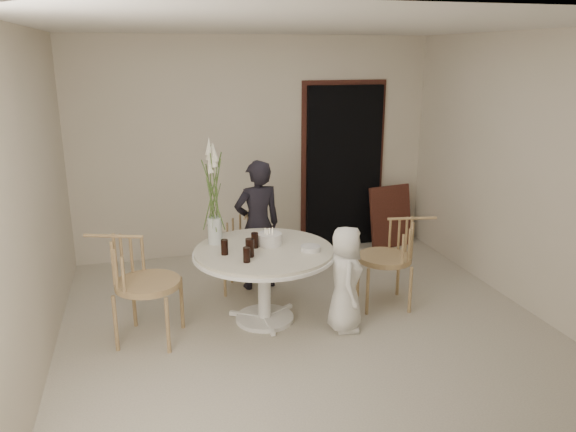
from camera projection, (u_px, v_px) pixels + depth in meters
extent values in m
plane|color=beige|center=(307.00, 327.00, 5.29)|extent=(4.50, 4.50, 0.00)
plane|color=silver|center=(310.00, 25.00, 4.53)|extent=(4.50, 4.50, 0.00)
plane|color=beige|center=(256.00, 148.00, 7.00)|extent=(4.50, 0.00, 4.50)
plane|color=beige|center=(438.00, 288.00, 2.82)|extent=(4.50, 0.00, 4.50)
plane|color=beige|center=(31.00, 205.00, 4.35)|extent=(0.00, 4.50, 4.50)
plane|color=beige|center=(529.00, 174.00, 5.47)|extent=(0.00, 4.50, 4.50)
cube|color=black|center=(343.00, 168.00, 7.31)|extent=(1.00, 0.10, 2.10)
cube|color=#52221C|center=(343.00, 162.00, 7.33)|extent=(1.12, 0.03, 2.22)
cylinder|color=white|center=(265.00, 318.00, 5.43)|extent=(0.56, 0.56, 0.04)
cylinder|color=white|center=(264.00, 287.00, 5.34)|extent=(0.12, 0.12, 0.65)
cylinder|color=white|center=(264.00, 253.00, 5.24)|extent=(1.33, 1.33, 0.03)
cylinder|color=#EFE7CF|center=(264.00, 251.00, 5.23)|extent=(1.30, 1.30, 0.04)
cube|color=#52221C|center=(391.00, 217.00, 7.41)|extent=(0.64, 0.30, 0.81)
cylinder|color=tan|center=(225.00, 278.00, 5.90)|extent=(0.03, 0.03, 0.43)
cylinder|color=tan|center=(260.00, 279.00, 5.86)|extent=(0.03, 0.03, 0.43)
cylinder|color=tan|center=(232.00, 265.00, 6.26)|extent=(0.03, 0.03, 0.43)
cylinder|color=tan|center=(265.00, 266.00, 6.23)|extent=(0.03, 0.03, 0.43)
cylinder|color=tan|center=(245.00, 251.00, 6.00)|extent=(0.47, 0.47, 0.05)
cylinder|color=tan|center=(358.00, 275.00, 5.90)|extent=(0.03, 0.03, 0.48)
cylinder|color=tan|center=(367.00, 292.00, 5.49)|extent=(0.03, 0.03, 0.48)
cylinder|color=tan|center=(398.00, 274.00, 5.93)|extent=(0.03, 0.03, 0.48)
cylinder|color=tan|center=(410.00, 290.00, 5.52)|extent=(0.03, 0.03, 0.48)
cylinder|color=tan|center=(385.00, 258.00, 5.64)|extent=(0.54, 0.54, 0.05)
cylinder|color=tan|center=(168.00, 326.00, 4.77)|extent=(0.03, 0.03, 0.51)
cylinder|color=tan|center=(182.00, 303.00, 5.21)|extent=(0.03, 0.03, 0.51)
cylinder|color=tan|center=(116.00, 324.00, 4.81)|extent=(0.03, 0.03, 0.51)
cylinder|color=tan|center=(134.00, 301.00, 5.24)|extent=(0.03, 0.03, 0.51)
cylinder|color=tan|center=(148.00, 284.00, 4.93)|extent=(0.57, 0.57, 0.06)
imported|color=black|center=(258.00, 225.00, 6.02)|extent=(0.56, 0.42, 1.42)
imported|color=white|center=(345.00, 279.00, 5.13)|extent=(0.42, 0.55, 1.00)
cylinder|color=silver|center=(269.00, 239.00, 5.33)|extent=(0.24, 0.24, 0.11)
cylinder|color=beige|center=(269.00, 231.00, 5.30)|extent=(0.01, 0.01, 0.05)
cylinder|color=beige|center=(273.00, 230.00, 5.34)|extent=(0.01, 0.01, 0.05)
cylinder|color=beige|center=(265.00, 231.00, 5.31)|extent=(0.01, 0.01, 0.05)
cylinder|color=beige|center=(272.00, 232.00, 5.27)|extent=(0.01, 0.01, 0.05)
cylinder|color=beige|center=(267.00, 232.00, 5.27)|extent=(0.01, 0.01, 0.05)
cylinder|color=black|center=(250.00, 248.00, 5.01)|extent=(0.09, 0.09, 0.17)
cylinder|color=black|center=(247.00, 255.00, 4.88)|extent=(0.08, 0.08, 0.14)
cylinder|color=black|center=(225.00, 247.00, 5.06)|extent=(0.09, 0.09, 0.14)
cylinder|color=black|center=(255.00, 240.00, 5.24)|extent=(0.08, 0.08, 0.14)
cylinder|color=silver|center=(311.00, 248.00, 5.17)|extent=(0.19, 0.19, 0.05)
cylinder|color=silver|center=(215.00, 230.00, 5.35)|extent=(0.14, 0.14, 0.26)
cylinder|color=#47662B|center=(217.00, 197.00, 5.27)|extent=(0.01, 0.01, 0.65)
cone|color=#EFEACD|center=(215.00, 163.00, 5.18)|extent=(0.06, 0.06, 0.17)
cylinder|color=#47662B|center=(215.00, 194.00, 5.28)|extent=(0.01, 0.01, 0.70)
cone|color=#EFEACD|center=(214.00, 157.00, 5.18)|extent=(0.06, 0.06, 0.17)
cylinder|color=#47662B|center=(212.00, 191.00, 5.27)|extent=(0.01, 0.01, 0.76)
cone|color=#EFEACD|center=(211.00, 151.00, 5.16)|extent=(0.06, 0.06, 0.17)
cylinder|color=#47662B|center=(210.00, 189.00, 5.24)|extent=(0.01, 0.01, 0.81)
cone|color=#EFEACD|center=(209.00, 146.00, 5.13)|extent=(0.06, 0.06, 0.17)
cylinder|color=#47662B|center=(211.00, 198.00, 5.24)|extent=(0.01, 0.01, 0.65)
cone|color=#EFEACD|center=(210.00, 164.00, 5.15)|extent=(0.06, 0.06, 0.17)
cylinder|color=#47662B|center=(213.00, 195.00, 5.22)|extent=(0.01, 0.01, 0.70)
cone|color=#EFEACD|center=(212.00, 158.00, 5.13)|extent=(0.06, 0.06, 0.17)
cylinder|color=#47662B|center=(216.00, 192.00, 5.23)|extent=(0.01, 0.01, 0.76)
cone|color=#EFEACD|center=(214.00, 152.00, 5.12)|extent=(0.06, 0.06, 0.17)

